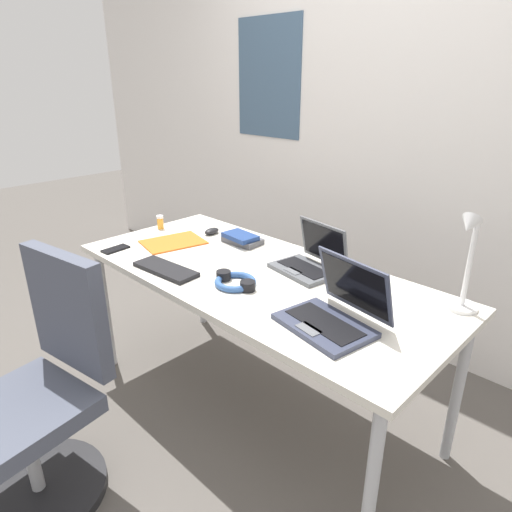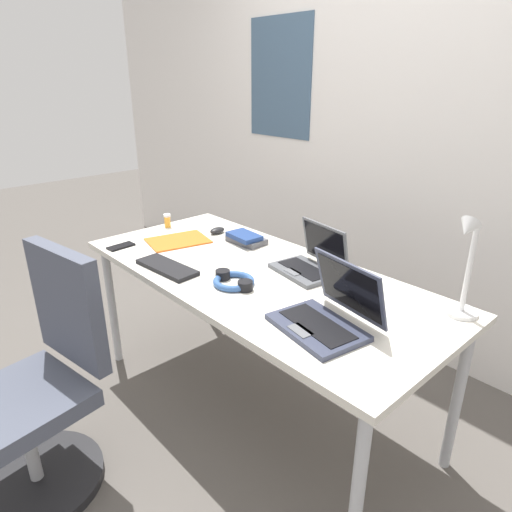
% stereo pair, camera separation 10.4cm
% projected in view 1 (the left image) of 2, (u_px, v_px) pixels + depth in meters
% --- Properties ---
extents(ground_plane, '(12.00, 12.00, 0.00)m').
position_uv_depth(ground_plane, '(256.00, 403.00, 2.32)').
color(ground_plane, '#56514C').
extents(wall_back, '(6.00, 0.13, 2.60)m').
position_uv_depth(wall_back, '(391.00, 126.00, 2.56)').
color(wall_back, silver).
rests_on(wall_back, ground_plane).
extents(desk, '(1.80, 0.80, 0.74)m').
position_uv_depth(desk, '(256.00, 284.00, 2.06)').
color(desk, silver).
rests_on(desk, ground_plane).
extents(desk_lamp, '(0.12, 0.18, 0.40)m').
position_uv_depth(desk_lamp, '(466.00, 264.00, 1.63)').
color(desk_lamp, white).
rests_on(desk_lamp, desk).
extents(laptop_back_left, '(0.37, 0.34, 0.24)m').
position_uv_depth(laptop_back_left, '(334.00, 313.00, 1.60)').
color(laptop_back_left, '#33384C').
rests_on(laptop_back_left, desk).
extents(laptop_near_lamp, '(0.32, 0.28, 0.21)m').
position_uv_depth(laptop_near_lamp, '(310.00, 261.00, 2.05)').
color(laptop_near_lamp, '#515459').
rests_on(laptop_near_lamp, desk).
extents(external_keyboard, '(0.34, 0.15, 0.02)m').
position_uv_depth(external_keyboard, '(166.00, 269.00, 2.05)').
color(external_keyboard, black).
rests_on(external_keyboard, desk).
extents(computer_mouse, '(0.06, 0.10, 0.03)m').
position_uv_depth(computer_mouse, '(212.00, 231.00, 2.52)').
color(computer_mouse, black).
rests_on(computer_mouse, desk).
extents(cell_phone, '(0.07, 0.14, 0.01)m').
position_uv_depth(cell_phone, '(116.00, 249.00, 2.30)').
color(cell_phone, black).
rests_on(cell_phone, desk).
extents(headphones, '(0.21, 0.18, 0.04)m').
position_uv_depth(headphones, '(235.00, 281.00, 1.91)').
color(headphones, '#335999').
rests_on(headphones, desk).
extents(pill_bottle, '(0.04, 0.04, 0.08)m').
position_uv_depth(pill_bottle, '(160.00, 222.00, 2.60)').
color(pill_bottle, gold).
rests_on(pill_bottle, desk).
extents(book_stack, '(0.21, 0.15, 0.05)m').
position_uv_depth(book_stack, '(242.00, 239.00, 2.38)').
color(book_stack, '#4C4C51').
rests_on(book_stack, desk).
extents(paper_folder_back_right, '(0.30, 0.35, 0.01)m').
position_uv_depth(paper_folder_back_right, '(173.00, 242.00, 2.39)').
color(paper_folder_back_right, orange).
rests_on(paper_folder_back_right, desk).
extents(office_chair, '(0.52, 0.57, 0.97)m').
position_uv_depth(office_chair, '(42.00, 404.00, 1.73)').
color(office_chair, black).
rests_on(office_chair, ground_plane).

